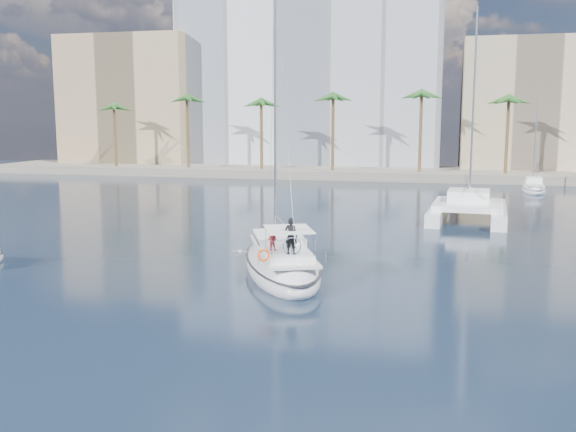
# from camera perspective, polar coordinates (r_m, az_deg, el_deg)

# --- Properties ---
(ground) EXTENTS (160.00, 160.00, 0.00)m
(ground) POSITION_cam_1_polar(r_m,az_deg,el_deg) (35.53, -1.89, -5.37)
(ground) COLOR black
(ground) RESTS_ON ground
(quay) EXTENTS (120.00, 14.00, 1.20)m
(quay) POSITION_cam_1_polar(r_m,az_deg,el_deg) (95.02, 7.83, 3.81)
(quay) COLOR gray
(quay) RESTS_ON ground
(building_modern) EXTENTS (42.00, 16.00, 28.00)m
(building_modern) POSITION_cam_1_polar(r_m,az_deg,el_deg) (108.44, 2.16, 11.58)
(building_modern) COLOR silver
(building_modern) RESTS_ON ground
(building_tan_left) EXTENTS (22.00, 14.00, 22.00)m
(building_tan_left) POSITION_cam_1_polar(r_m,az_deg,el_deg) (114.31, -13.40, 9.70)
(building_tan_left) COLOR tan
(building_tan_left) RESTS_ON ground
(building_beige) EXTENTS (20.00, 14.00, 20.00)m
(building_beige) POSITION_cam_1_polar(r_m,az_deg,el_deg) (104.05, 20.74, 8.94)
(building_beige) COLOR tan
(building_beige) RESTS_ON ground
(palm_left) EXTENTS (3.60, 3.60, 12.30)m
(palm_left) POSITION_cam_1_polar(r_m,az_deg,el_deg) (100.01, -12.35, 9.49)
(palm_left) COLOR brown
(palm_left) RESTS_ON ground
(palm_centre) EXTENTS (3.60, 3.60, 12.30)m
(palm_centre) POSITION_cam_1_polar(r_m,az_deg,el_deg) (90.71, 7.71, 9.70)
(palm_centre) COLOR brown
(palm_centre) RESTS_ON ground
(main_sloop) EXTENTS (8.24, 12.88, 18.26)m
(main_sloop) POSITION_cam_1_polar(r_m,az_deg,el_deg) (36.27, -0.58, -4.19)
(main_sloop) COLOR white
(main_sloop) RESTS_ON ground
(catamaran) EXTENTS (7.12, 12.84, 18.05)m
(catamaran) POSITION_cam_1_polar(r_m,az_deg,el_deg) (57.22, 15.73, 0.89)
(catamaran) COLOR white
(catamaran) RESTS_ON ground
(seagull) EXTENTS (1.00, 0.43, 0.18)m
(seagull) POSITION_cam_1_polar(r_m,az_deg,el_deg) (37.62, -4.29, -3.15)
(seagull) COLOR silver
(seagull) RESTS_ON ground
(moored_yacht_a) EXTENTS (3.37, 9.52, 11.90)m
(moored_yacht_a) POSITION_cam_1_polar(r_m,az_deg,el_deg) (81.44, 20.98, 2.07)
(moored_yacht_a) COLOR white
(moored_yacht_a) RESTS_ON ground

